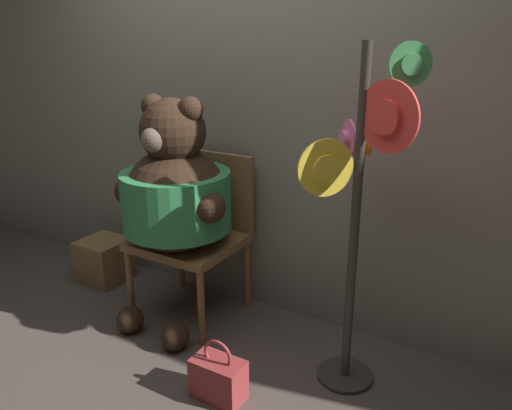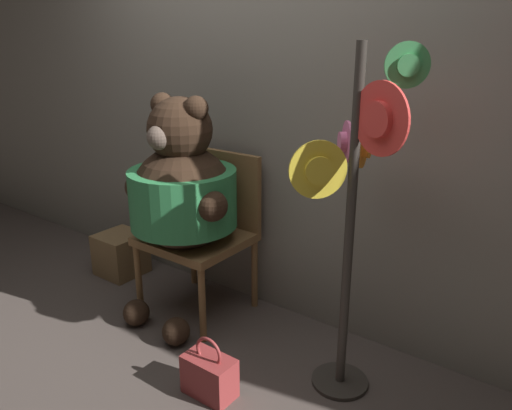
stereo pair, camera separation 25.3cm
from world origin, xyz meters
name	(u,v)px [view 2 (the right image)]	position (x,y,z in m)	size (l,w,h in m)	color
ground_plane	(198,340)	(0.00, 0.00, 0.00)	(14.00, 14.00, 0.00)	#4C423D
wall_back	(264,91)	(0.00, 0.64, 1.34)	(8.00, 0.10, 2.68)	slate
chair	(205,225)	(-0.24, 0.35, 0.54)	(0.59, 0.54, 0.98)	brown
teddy_bear	(182,191)	(-0.24, 0.17, 0.80)	(0.75, 0.66, 1.35)	black
hat_display_rack	(354,200)	(0.83, 0.16, 0.96)	(0.47, 0.46, 1.63)	#332D28
handbag_on_ground	(209,375)	(0.35, -0.30, 0.11)	(0.25, 0.15, 0.32)	maroon
wooden_crate	(121,254)	(-1.03, 0.30, 0.15)	(0.30, 0.30, 0.30)	brown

